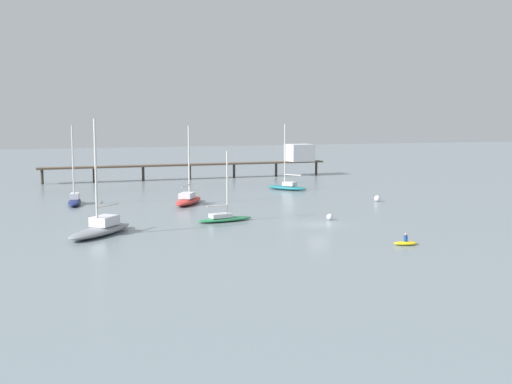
{
  "coord_description": "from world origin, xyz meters",
  "views": [
    {
      "loc": [
        -30.97,
        -63.7,
        11.81
      ],
      "look_at": [
        0.0,
        20.13,
        1.5
      ],
      "focal_mm": 44.84,
      "sensor_mm": 36.0,
      "label": 1
    }
  ],
  "objects_px": {
    "pier": "(261,157)",
    "sailboat_teal": "(287,186)",
    "mooring_buoy_far": "(377,198)",
    "mooring_buoy_inner": "(330,217)",
    "sailboat_red": "(188,199)",
    "sailboat_navy": "(74,199)",
    "sailboat_gray": "(101,228)",
    "dinghy_yellow": "(406,243)",
    "sailboat_green": "(224,217)"
  },
  "relations": [
    {
      "from": "dinghy_yellow",
      "to": "sailboat_green",
      "type": "bearing_deg",
      "value": 121.96
    },
    {
      "from": "sailboat_red",
      "to": "sailboat_green",
      "type": "height_order",
      "value": "sailboat_red"
    },
    {
      "from": "sailboat_teal",
      "to": "mooring_buoy_far",
      "type": "distance_m",
      "value": 19.29
    },
    {
      "from": "pier",
      "to": "mooring_buoy_inner",
      "type": "height_order",
      "value": "pier"
    },
    {
      "from": "sailboat_red",
      "to": "sailboat_teal",
      "type": "relative_size",
      "value": 1.0
    },
    {
      "from": "sailboat_gray",
      "to": "dinghy_yellow",
      "type": "distance_m",
      "value": 30.33
    },
    {
      "from": "pier",
      "to": "sailboat_teal",
      "type": "bearing_deg",
      "value": -100.59
    },
    {
      "from": "dinghy_yellow",
      "to": "sailboat_red",
      "type": "bearing_deg",
      "value": 108.96
    },
    {
      "from": "pier",
      "to": "sailboat_red",
      "type": "relative_size",
      "value": 5.26
    },
    {
      "from": "mooring_buoy_inner",
      "to": "pier",
      "type": "bearing_deg",
      "value": 77.49
    },
    {
      "from": "sailboat_teal",
      "to": "mooring_buoy_far",
      "type": "bearing_deg",
      "value": -71.06
    },
    {
      "from": "sailboat_teal",
      "to": "sailboat_green",
      "type": "xyz_separation_m",
      "value": [
        -19.61,
        -27.62,
        -0.13
      ]
    },
    {
      "from": "sailboat_navy",
      "to": "mooring_buoy_far",
      "type": "bearing_deg",
      "value": -15.68
    },
    {
      "from": "sailboat_gray",
      "to": "mooring_buoy_far",
      "type": "distance_m",
      "value": 42.23
    },
    {
      "from": "pier",
      "to": "mooring_buoy_inner",
      "type": "xyz_separation_m",
      "value": [
        -12.24,
        -55.16,
        -3.61
      ]
    },
    {
      "from": "sailboat_red",
      "to": "sailboat_gray",
      "type": "distance_m",
      "value": 24.21
    },
    {
      "from": "pier",
      "to": "sailboat_teal",
      "type": "xyz_separation_m",
      "value": [
        -4.54,
        -24.31,
        -3.34
      ]
    },
    {
      "from": "sailboat_green",
      "to": "mooring_buoy_inner",
      "type": "distance_m",
      "value": 12.35
    },
    {
      "from": "pier",
      "to": "sailboat_gray",
      "type": "relative_size",
      "value": 4.83
    },
    {
      "from": "mooring_buoy_far",
      "to": "sailboat_gray",
      "type": "bearing_deg",
      "value": -162.0
    },
    {
      "from": "mooring_buoy_inner",
      "to": "mooring_buoy_far",
      "type": "bearing_deg",
      "value": 42.09
    },
    {
      "from": "sailboat_gray",
      "to": "mooring_buoy_far",
      "type": "relative_size",
      "value": 13.23
    },
    {
      "from": "mooring_buoy_inner",
      "to": "sailboat_gray",
      "type": "bearing_deg",
      "value": -179.03
    },
    {
      "from": "pier",
      "to": "mooring_buoy_far",
      "type": "xyz_separation_m",
      "value": [
        1.72,
        -42.55,
        -3.54
      ]
    },
    {
      "from": "sailboat_teal",
      "to": "dinghy_yellow",
      "type": "xyz_separation_m",
      "value": [
        -7.75,
        -46.63,
        -0.42
      ]
    },
    {
      "from": "pier",
      "to": "sailboat_navy",
      "type": "xyz_separation_m",
      "value": [
        -39.14,
        -31.08,
        -3.25
      ]
    },
    {
      "from": "sailboat_green",
      "to": "mooring_buoy_inner",
      "type": "xyz_separation_m",
      "value": [
        11.92,
        -3.23,
        -0.14
      ]
    },
    {
      "from": "sailboat_teal",
      "to": "mooring_buoy_inner",
      "type": "xyz_separation_m",
      "value": [
        -7.69,
        -30.85,
        -0.27
      ]
    },
    {
      "from": "dinghy_yellow",
      "to": "mooring_buoy_far",
      "type": "xyz_separation_m",
      "value": [
        14.01,
        28.39,
        0.22
      ]
    },
    {
      "from": "sailboat_teal",
      "to": "sailboat_green",
      "type": "bearing_deg",
      "value": -125.38
    },
    {
      "from": "sailboat_teal",
      "to": "mooring_buoy_inner",
      "type": "height_order",
      "value": "sailboat_teal"
    },
    {
      "from": "sailboat_red",
      "to": "sailboat_gray",
      "type": "height_order",
      "value": "sailboat_gray"
    },
    {
      "from": "sailboat_navy",
      "to": "sailboat_green",
      "type": "xyz_separation_m",
      "value": [
        14.99,
        -20.85,
        -0.23
      ]
    },
    {
      "from": "sailboat_navy",
      "to": "sailboat_gray",
      "type": "relative_size",
      "value": 0.92
    },
    {
      "from": "sailboat_gray",
      "to": "sailboat_red",
      "type": "bearing_deg",
      "value": 54.28
    },
    {
      "from": "sailboat_green",
      "to": "sailboat_gray",
      "type": "relative_size",
      "value": 0.69
    },
    {
      "from": "sailboat_teal",
      "to": "mooring_buoy_inner",
      "type": "relative_size",
      "value": 14.72
    },
    {
      "from": "sailboat_gray",
      "to": "dinghy_yellow",
      "type": "relative_size",
      "value": 4.82
    },
    {
      "from": "sailboat_green",
      "to": "dinghy_yellow",
      "type": "bearing_deg",
      "value": -58.04
    },
    {
      "from": "dinghy_yellow",
      "to": "mooring_buoy_far",
      "type": "relative_size",
      "value": 2.74
    },
    {
      "from": "sailboat_green",
      "to": "sailboat_navy",
      "type": "bearing_deg",
      "value": 125.71
    },
    {
      "from": "mooring_buoy_far",
      "to": "mooring_buoy_inner",
      "type": "distance_m",
      "value": 18.8
    },
    {
      "from": "sailboat_green",
      "to": "sailboat_teal",
      "type": "bearing_deg",
      "value": 54.62
    },
    {
      "from": "pier",
      "to": "sailboat_green",
      "type": "height_order",
      "value": "sailboat_green"
    },
    {
      "from": "pier",
      "to": "sailboat_red",
      "type": "distance_m",
      "value": 43.52
    },
    {
      "from": "sailboat_navy",
      "to": "dinghy_yellow",
      "type": "xyz_separation_m",
      "value": [
        26.85,
        -39.86,
        -0.51
      ]
    },
    {
      "from": "pier",
      "to": "sailboat_green",
      "type": "xyz_separation_m",
      "value": [
        -24.15,
        -51.93,
        -3.48
      ]
    },
    {
      "from": "sailboat_gray",
      "to": "mooring_buoy_far",
      "type": "bearing_deg",
      "value": 18.0
    },
    {
      "from": "sailboat_red",
      "to": "sailboat_teal",
      "type": "bearing_deg",
      "value": 30.48
    },
    {
      "from": "sailboat_red",
      "to": "sailboat_navy",
      "type": "bearing_deg",
      "value": 161.84
    }
  ]
}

